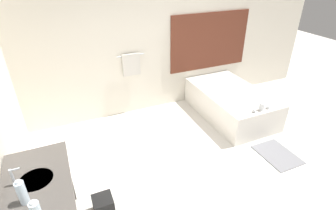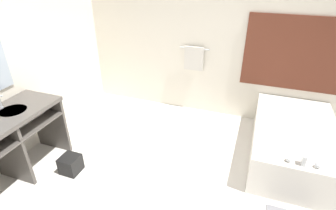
# 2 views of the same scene
# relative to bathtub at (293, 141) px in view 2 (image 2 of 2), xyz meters

# --- Properties ---
(ground_plane) EXTENTS (16.00, 16.00, 0.00)m
(ground_plane) POSITION_rel_bathtub_xyz_m (-1.34, -1.32, -0.28)
(ground_plane) COLOR silver
(ground_plane) RESTS_ON ground
(wall_back_with_blinds) EXTENTS (7.40, 0.13, 2.70)m
(wall_back_with_blinds) POSITION_rel_bathtub_xyz_m (-1.29, 0.91, 1.06)
(wall_back_with_blinds) COLOR silver
(wall_back_with_blinds) RESTS_ON ground_plane
(vanity_counter) EXTENTS (0.60, 1.41, 0.88)m
(vanity_counter) POSITION_rel_bathtub_xyz_m (-3.22, -1.57, 0.36)
(vanity_counter) COLOR #4C4742
(vanity_counter) RESTS_ON ground_plane
(sink_faucet) EXTENTS (0.09, 0.04, 0.18)m
(sink_faucet) POSITION_rel_bathtub_xyz_m (-3.39, -1.38, 0.68)
(sink_faucet) COLOR silver
(sink_faucet) RESTS_ON vanity_counter
(bathtub) EXTENTS (1.03, 1.74, 0.63)m
(bathtub) POSITION_rel_bathtub_xyz_m (0.00, 0.00, 0.00)
(bathtub) COLOR silver
(bathtub) RESTS_ON ground_plane
(waste_bin) EXTENTS (0.23, 0.23, 0.23)m
(waste_bin) POSITION_rel_bathtub_xyz_m (-2.67, -1.25, -0.16)
(waste_bin) COLOR black
(waste_bin) RESTS_ON ground_plane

